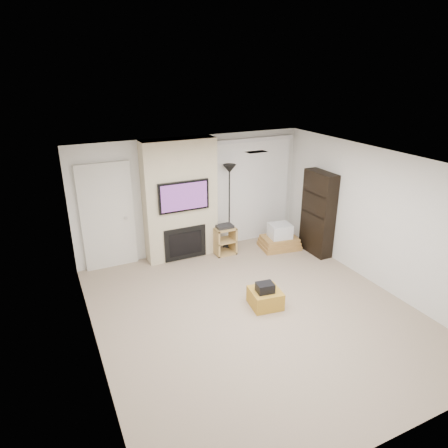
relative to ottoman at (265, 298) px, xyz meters
name	(u,v)px	position (x,y,z in m)	size (l,w,h in m)	color
floor	(255,312)	(-0.25, -0.10, -0.15)	(5.00, 5.50, 0.00)	tan
ceiling	(260,164)	(-0.25, -0.10, 2.35)	(5.00, 5.50, 0.00)	white
wall_back	(193,195)	(-0.25, 2.65, 1.10)	(5.00, 2.50, 0.00)	silver
wall_front	(400,351)	(-0.25, -2.85, 1.10)	(5.00, 2.50, 0.00)	silver
wall_left	(90,278)	(-2.75, -0.10, 1.10)	(5.50, 2.50, 0.00)	silver
wall_right	(378,219)	(2.25, -0.10, 1.10)	(5.50, 2.50, 0.00)	silver
hvac_vent	(257,152)	(0.15, 0.70, 2.35)	(0.35, 0.18, 0.01)	silver
ottoman	(265,298)	(0.00, 0.00, 0.00)	(0.50, 0.50, 0.30)	#AD7F27
black_bag	(265,288)	(-0.04, -0.04, 0.23)	(0.28, 0.22, 0.16)	black
fireplace_wall	(180,201)	(-0.60, 2.44, 1.09)	(1.50, 0.47, 2.50)	beige
entry_door	(108,217)	(-2.05, 2.61, 0.90)	(1.02, 0.11, 2.14)	silver
vertical_blinds	(251,187)	(1.15, 2.60, 1.12)	(1.98, 0.10, 2.37)	silver
floor_lamp	(229,183)	(0.49, 2.40, 1.34)	(0.28, 0.28, 1.89)	black
av_stand	(224,238)	(0.26, 2.15, 0.20)	(0.45, 0.38, 0.66)	tan
box_stack	(279,239)	(1.49, 1.88, 0.06)	(0.92, 0.75, 0.56)	#A87A3E
bookshelf	(318,213)	(2.09, 1.36, 0.75)	(0.30, 0.80, 1.80)	black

